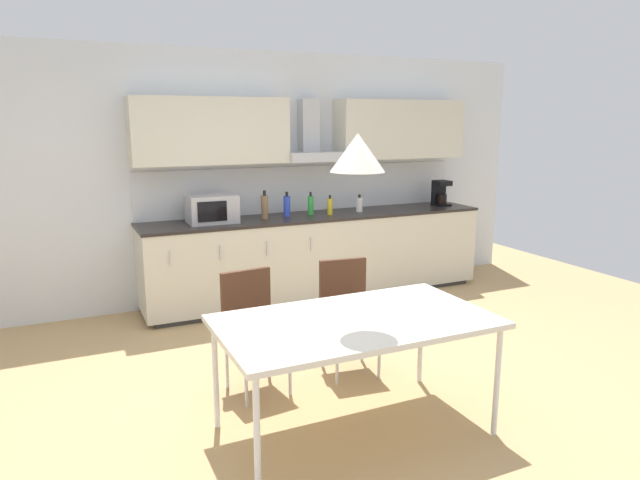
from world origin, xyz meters
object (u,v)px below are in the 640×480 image
Objects in this scene: bottle_brown at (265,207)px; bottle_green at (311,205)px; bottle_blue at (287,206)px; chair_far_right at (347,304)px; coffee_maker at (440,193)px; pendant_lamp at (358,153)px; bottle_yellow at (330,206)px; chair_far_left at (252,318)px; bottle_white at (359,204)px; microwave at (212,209)px; dining_table at (355,325)px.

bottle_green is at bearing 3.93° from bottle_brown.
bottle_blue reaches higher than chair_far_right.
pendant_lamp is at bearing -134.07° from coffee_maker.
bottle_blue reaches higher than bottle_yellow.
bottle_yellow is 2.93m from pendant_lamp.
bottle_yellow is 0.25× the size of chair_far_left.
chair_far_right is (-0.71, -1.77, -0.48)m from bottle_yellow.
bottle_blue is 1.35× the size of bottle_white.
microwave is 1.29m from bottle_yellow.
pendant_lamp is at bearing 0.00° from dining_table.
bottle_green is at bearing 74.41° from chair_far_right.
microwave is 0.55× the size of chair_far_left.
coffee_maker is 1.15× the size of bottle_blue.
coffee_maker is 2.94m from chair_far_right.
microwave is at bearing 179.63° from bottle_white.
bottle_green is 0.28× the size of chair_far_left.
bottle_yellow is at bearing 67.35° from pendant_lamp.
bottle_blue reaches higher than bottle_green.
bottle_green is 0.76× the size of pendant_lamp.
bottle_brown is (0.56, 0.01, -0.01)m from microwave.
microwave is 2.47× the size of bottle_white.
coffee_maker is 1.52m from bottle_yellow.
coffee_maker is at bearing 0.54° from microwave.
microwave is at bearing -178.80° from bottle_brown.
coffee_maker is 2.24m from bottle_brown.
coffee_maker is at bearing 2.87° from bottle_yellow.
bottle_brown is 1.90m from chair_far_right.
chair_far_right is at bearing 65.55° from dining_table.
coffee_maker is 1.54× the size of bottle_white.
bottle_green is 2.32m from chair_far_left.
bottle_yellow is at bearing 50.14° from chair_far_left.
bottle_yellow is 1.96m from chair_far_right.
bottle_yellow is at bearing 68.23° from chair_far_right.
bottle_brown is at bearing -176.07° from bottle_green.
pendant_lamp reaches higher than coffee_maker.
chair_far_right is (0.39, 0.85, -0.17)m from dining_table.
bottle_green reaches higher than bottle_yellow.
dining_table is 0.95m from chair_far_left.
bottle_brown is at bearing 82.22° from dining_table.
microwave is at bearing -177.46° from bottle_green.
microwave is at bearing -179.46° from coffee_maker.
dining_table is (-1.48, -2.65, -0.30)m from bottle_white.
chair_far_right is (-0.24, -1.87, -0.50)m from bottle_blue.
bottle_white is at bearing -4.18° from bottle_blue.
microwave is 1.67m from bottle_white.
chair_far_right is (-1.09, -1.81, -0.47)m from bottle_white.
chair_far_left is 1.53m from pendant_lamp.
microwave reaches higher than chair_far_left.
pendant_lamp reaches higher than chair_far_right.
bottle_white is 0.61× the size of pendant_lamp.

